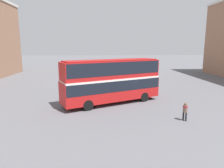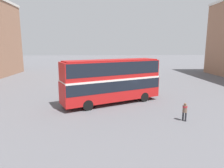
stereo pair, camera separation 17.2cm
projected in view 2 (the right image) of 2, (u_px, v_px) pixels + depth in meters
name	position (u px, v px, depth m)	size (l,w,h in m)	color
ground_plane	(126.00, 101.00, 22.77)	(240.00, 240.00, 0.00)	#5B5B60
double_decker_bus	(112.00, 79.00, 21.40)	(10.96, 6.91, 4.75)	red
pedestrian_foreground	(185.00, 110.00, 16.50)	(0.54, 0.54, 1.56)	#232328
parked_car_kerb_near	(130.00, 82.00, 30.67)	(4.30, 2.39, 1.56)	slate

